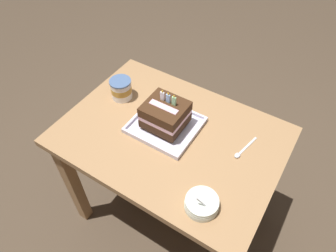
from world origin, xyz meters
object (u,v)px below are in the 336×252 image
ice_cream_tub (121,89)px  serving_spoon_near_tray (241,152)px  birthday_cake (165,114)px  bowl_stack (202,204)px  foil_tray (165,125)px

ice_cream_tub → serving_spoon_near_tray: ice_cream_tub is taller
ice_cream_tub → serving_spoon_near_tray: (0.66, -0.01, -0.05)m
birthday_cake → serving_spoon_near_tray: 0.37m
birthday_cake → serving_spoon_near_tray: (0.36, 0.05, -0.08)m
birthday_cake → ice_cream_tub: size_ratio=1.69×
bowl_stack → serving_spoon_near_tray: size_ratio=0.83×
bowl_stack → ice_cream_tub: ice_cream_tub is taller
foil_tray → serving_spoon_near_tray: size_ratio=1.90×
bowl_stack → ice_cream_tub: (-0.64, 0.33, 0.03)m
serving_spoon_near_tray → foil_tray: bearing=-172.9°
birthday_cake → foil_tray: bearing=-90.0°
foil_tray → ice_cream_tub: (-0.30, 0.06, 0.05)m
bowl_stack → serving_spoon_near_tray: bowl_stack is taller
foil_tray → ice_cream_tub: bearing=169.5°
foil_tray → ice_cream_tub: ice_cream_tub is taller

